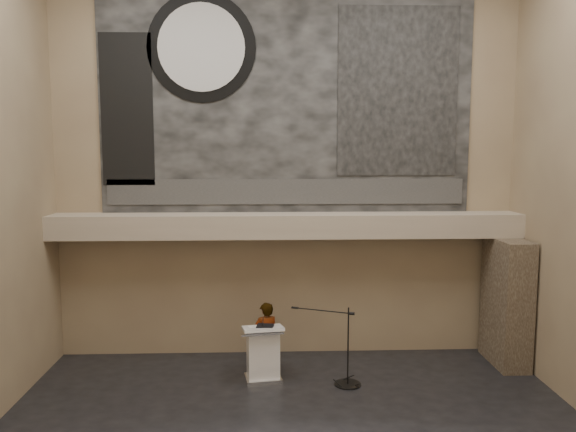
{
  "coord_description": "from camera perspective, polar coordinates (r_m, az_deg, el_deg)",
  "views": [
    {
      "loc": [
        -0.44,
        -8.28,
        4.57
      ],
      "look_at": [
        0.0,
        3.2,
        3.2
      ],
      "focal_mm": 35.0,
      "sensor_mm": 36.0,
      "label": 1
    }
  ],
  "objects": [
    {
      "name": "lectern",
      "position": [
        11.43,
        -2.55,
        -13.77
      ],
      "size": [
        0.86,
        0.67,
        1.14
      ],
      "rotation": [
        0.0,
        0.0,
        0.15
      ],
      "color": "silver",
      "rests_on": "floor"
    },
    {
      "name": "sprinkler_left",
      "position": [
        12.04,
        -7.7,
        -2.34
      ],
      "size": [
        0.04,
        0.04,
        0.06
      ],
      "primitive_type": "cylinder",
      "color": "#B2893D",
      "rests_on": "soffit"
    },
    {
      "name": "papers",
      "position": [
        11.22,
        -3.47,
        -11.21
      ],
      "size": [
        0.26,
        0.31,
        0.0
      ],
      "primitive_type": "cube",
      "rotation": [
        0.0,
        0.0,
        0.34
      ],
      "color": "silver",
      "rests_on": "lectern"
    },
    {
      "name": "wall_back",
      "position": [
        12.29,
        -0.14,
        5.31
      ],
      "size": [
        10.0,
        0.02,
        8.5
      ],
      "primitive_type": "cube",
      "color": "#826B52",
      "rests_on": "floor"
    },
    {
      "name": "stone_pier",
      "position": [
        12.92,
        21.31,
        -8.11
      ],
      "size": [
        0.6,
        1.4,
        2.7
      ],
      "primitive_type": "cube",
      "color": "#423528",
      "rests_on": "floor"
    },
    {
      "name": "banner_clock_rim",
      "position": [
        12.47,
        -8.79,
        16.56
      ],
      "size": [
        2.3,
        0.02,
        2.3
      ],
      "primitive_type": "cylinder",
      "rotation": [
        1.57,
        0.0,
        0.0
      ],
      "color": "black",
      "rests_on": "banner"
    },
    {
      "name": "binder",
      "position": [
        11.22,
        -2.34,
        -11.12
      ],
      "size": [
        0.36,
        0.31,
        0.04
      ],
      "primitive_type": "cube",
      "rotation": [
        0.0,
        0.0,
        -0.17
      ],
      "color": "black",
      "rests_on": "lectern"
    },
    {
      "name": "banner_brick_print",
      "position": [
        12.59,
        -16.06,
        10.32
      ],
      "size": [
        1.1,
        0.02,
        3.2
      ],
      "primitive_type": "cube",
      "color": "black",
      "rests_on": "banner"
    },
    {
      "name": "banner_building_print",
      "position": [
        12.59,
        11.11,
        12.28
      ],
      "size": [
        2.6,
        0.02,
        3.6
      ],
      "primitive_type": "cube",
      "color": "black",
      "rests_on": "banner"
    },
    {
      "name": "banner_clock_face",
      "position": [
        12.45,
        -8.8,
        16.58
      ],
      "size": [
        1.84,
        0.02,
        1.84
      ],
      "primitive_type": "cylinder",
      "rotation": [
        1.57,
        0.0,
        0.0
      ],
      "color": "silver",
      "rests_on": "banner"
    },
    {
      "name": "wall_front",
      "position": [
        4.31,
        3.66,
        2.52
      ],
      "size": [
        10.0,
        0.02,
        8.5
      ],
      "primitive_type": "cube",
      "color": "#826B52",
      "rests_on": "floor"
    },
    {
      "name": "banner_text_strip",
      "position": [
        12.25,
        -0.13,
        2.49
      ],
      "size": [
        7.76,
        0.02,
        0.55
      ],
      "primitive_type": "cube",
      "color": "#313131",
      "rests_on": "banner"
    },
    {
      "name": "mic_stand",
      "position": [
        11.41,
        5.89,
        -15.62
      ],
      "size": [
        1.33,
        0.71,
        1.55
      ],
      "rotation": [
        0.0,
        0.0,
        -0.39
      ],
      "color": "black",
      "rests_on": "floor"
    },
    {
      "name": "sprinkler_right",
      "position": [
        12.21,
        8.89,
        -2.24
      ],
      "size": [
        0.04,
        0.04,
        0.06
      ],
      "primitive_type": "cylinder",
      "color": "#B2893D",
      "rests_on": "soffit"
    },
    {
      "name": "soffit",
      "position": [
        12.0,
        -0.07,
        -0.96
      ],
      "size": [
        10.0,
        0.8,
        0.5
      ],
      "primitive_type": "cube",
      "color": "tan",
      "rests_on": "wall_back"
    },
    {
      "name": "speaker_person",
      "position": [
        11.76,
        -2.28,
        -12.24
      ],
      "size": [
        0.62,
        0.51,
        1.47
      ],
      "primitive_type": "imported",
      "rotation": [
        0.0,
        0.0,
        3.47
      ],
      "color": "beige",
      "rests_on": "floor"
    },
    {
      "name": "banner",
      "position": [
        12.31,
        -0.14,
        12.07
      ],
      "size": [
        8.0,
        0.05,
        5.0
      ],
      "primitive_type": "cube",
      "color": "black",
      "rests_on": "wall_back"
    }
  ]
}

